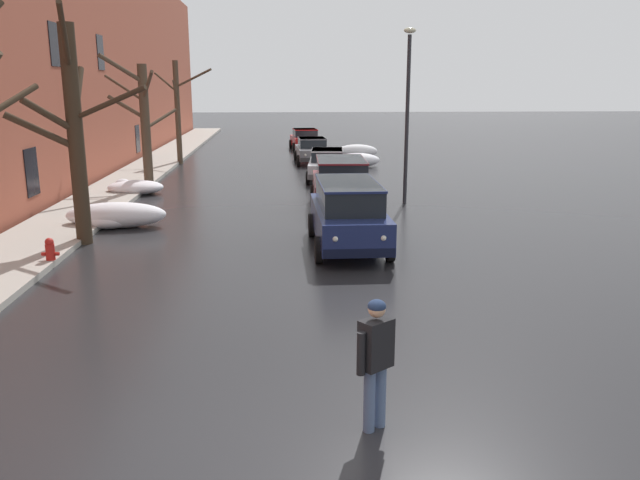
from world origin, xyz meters
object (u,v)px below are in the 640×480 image
bare_tree_second_along_sidewalk (74,129)px  pedestrian_with_coffee (376,354)px  sedan_silver_parked_kerbside_mid (327,164)px  street_lamp_post (407,108)px  bare_tree_mid_block (143,121)px  sedan_red_queued_behind_truck (305,139)px  bare_tree_far_down_block (178,109)px  fire_hydrant (50,252)px  sedan_grey_parked_far_down_block (312,150)px  suv_darkblue_approaching_near_lane (348,212)px  suv_maroon_parked_kerbside_close (341,182)px

bare_tree_second_along_sidewalk → pedestrian_with_coffee: bare_tree_second_along_sidewalk is taller
sedan_silver_parked_kerbside_mid → street_lamp_post: size_ratio=0.69×
bare_tree_mid_block → sedan_red_queued_behind_truck: size_ratio=1.39×
bare_tree_far_down_block → fire_hydrant: (-0.20, -20.86, -2.68)m
sedan_grey_parked_far_down_block → sedan_silver_parked_kerbside_mid: bearing=-87.2°
pedestrian_with_coffee → fire_hydrant: 10.62m
suv_darkblue_approaching_near_lane → suv_maroon_parked_kerbside_close: same height
bare_tree_mid_block → sedan_silver_parked_kerbside_mid: bare_tree_mid_block is taller
bare_tree_far_down_block → sedan_silver_parked_kerbside_mid: 10.47m
suv_maroon_parked_kerbside_close → fire_hydrant: size_ratio=6.34×
sedan_red_queued_behind_truck → street_lamp_post: size_ratio=0.63×
bare_tree_mid_block → pedestrian_with_coffee: bearing=-71.4°
suv_darkblue_approaching_near_lane → sedan_silver_parked_kerbside_mid: (0.46, 12.93, -0.24)m
sedan_grey_parked_far_down_block → fire_hydrant: (-7.64, -20.88, -0.40)m
fire_hydrant → bare_tree_second_along_sidewalk: bearing=86.3°
suv_maroon_parked_kerbside_close → bare_tree_second_along_sidewalk: bearing=-149.6°
pedestrian_with_coffee → suv_maroon_parked_kerbside_close: bearing=85.9°
street_lamp_post → bare_tree_mid_block: bearing=159.5°
suv_darkblue_approaching_near_lane → suv_maroon_parked_kerbside_close: (0.36, 5.51, 0.00)m
sedan_silver_parked_kerbside_mid → sedan_red_queued_behind_truck: 14.33m
sedan_silver_parked_kerbside_mid → fire_hydrant: 16.29m
sedan_red_queued_behind_truck → suv_darkblue_approaching_near_lane: bearing=-90.2°
bare_tree_far_down_block → sedan_red_queued_behind_truck: bare_tree_far_down_block is taller
bare_tree_far_down_block → street_lamp_post: bearing=-51.8°
bare_tree_second_along_sidewalk → bare_tree_mid_block: (-0.06, 9.52, -0.28)m
bare_tree_mid_block → pedestrian_with_coffee: size_ratio=3.15×
bare_tree_far_down_block → suv_maroon_parked_kerbside_close: bearing=-61.5°
suv_maroon_parked_kerbside_close → sedan_red_queued_behind_truck: size_ratio=1.13×
suv_maroon_parked_kerbside_close → street_lamp_post: street_lamp_post is taller
sedan_grey_parked_far_down_block → sedan_red_queued_behind_truck: same height
bare_tree_second_along_sidewalk → suv_maroon_parked_kerbside_close: bare_tree_second_along_sidewalk is taller
bare_tree_mid_block → sedan_silver_parked_kerbside_mid: size_ratio=1.28×
fire_hydrant → street_lamp_post: size_ratio=0.11×
pedestrian_with_coffee → bare_tree_far_down_block: bearing=102.8°
bare_tree_mid_block → street_lamp_post: street_lamp_post is taller
bare_tree_second_along_sidewalk → bare_tree_mid_block: bearing=90.3°
suv_darkblue_approaching_near_lane → fire_hydrant: bearing=-170.3°
sedan_red_queued_behind_truck → pedestrian_with_coffee: pedestrian_with_coffee is taller
suv_darkblue_approaching_near_lane → pedestrian_with_coffee: size_ratio=2.67×
street_lamp_post → fire_hydrant: bearing=-142.7°
sedan_grey_parked_far_down_block → pedestrian_with_coffee: (-0.84, -29.01, 0.28)m
sedan_silver_parked_kerbside_mid → pedestrian_with_coffee: (-1.16, -22.34, 0.28)m
bare_tree_second_along_sidewalk → sedan_silver_parked_kerbside_mid: bare_tree_second_along_sidewalk is taller
suv_maroon_parked_kerbside_close → bare_tree_mid_block: bearing=147.3°
fire_hydrant → street_lamp_post: bearing=37.3°
suv_maroon_parked_kerbside_close → sedan_grey_parked_far_down_block: (-0.22, 14.09, -0.24)m
bare_tree_far_down_block → pedestrian_with_coffee: bearing=-77.2°
bare_tree_far_down_block → street_lamp_post: 16.48m
bare_tree_far_down_block → suv_maroon_parked_kerbside_close: 16.14m
bare_tree_far_down_block → suv_darkblue_approaching_near_lane: size_ratio=1.20×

